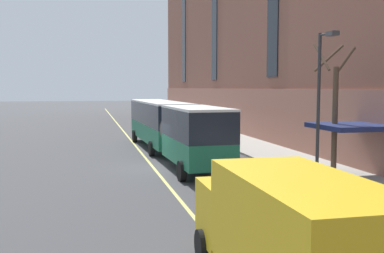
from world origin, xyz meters
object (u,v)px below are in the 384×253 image
at_px(parked_car_white_0, 174,123).
at_px(parked_car_white_1, 212,138).
at_px(street_lamp, 321,90).
at_px(city_bus, 169,125).
at_px(parked_car_silver_3, 164,118).
at_px(street_tree_mid_block, 334,110).
at_px(box_truck, 286,230).

height_order(parked_car_white_0, parked_car_white_1, same).
bearing_deg(street_lamp, parked_car_white_0, 94.11).
relative_size(city_bus, parked_car_white_1, 4.50).
bearing_deg(parked_car_white_1, parked_car_silver_3, 89.89).
relative_size(parked_car_white_1, street_lamp, 0.63).
relative_size(parked_car_silver_3, street_lamp, 0.62).
bearing_deg(street_tree_mid_block, parked_car_silver_3, 94.99).
height_order(parked_car_silver_3, box_truck, box_truck).
relative_size(parked_car_white_0, parked_car_silver_3, 1.12).
relative_size(city_bus, box_truck, 2.84).
bearing_deg(city_bus, parked_car_silver_3, 81.37).
height_order(city_bus, box_truck, city_bus).
xyz_separation_m(city_bus, street_tree_mid_block, (6.67, -9.16, 1.35)).
bearing_deg(street_lamp, city_bus, 117.96).
distance_m(city_bus, street_lamp, 11.73).
distance_m(parked_car_white_0, street_lamp, 26.97).
height_order(city_bus, parked_car_silver_3, city_bus).
height_order(parked_car_white_1, street_lamp, street_lamp).
xyz_separation_m(parked_car_white_0, street_lamp, (1.92, -26.67, 3.58)).
xyz_separation_m(city_bus, street_lamp, (5.39, -10.16, 2.33)).
relative_size(parked_car_white_1, parked_car_silver_3, 1.02).
bearing_deg(parked_car_white_0, parked_car_silver_3, 88.20).
relative_size(parked_car_white_1, street_tree_mid_block, 0.66).
bearing_deg(box_truck, parked_car_white_1, 77.88).
bearing_deg(parked_car_white_1, street_tree_mid_block, -75.69).
distance_m(box_truck, street_lamp, 13.10).
xyz_separation_m(parked_car_silver_3, street_lamp, (1.66, -34.70, 3.58)).
bearing_deg(parked_car_white_0, parked_car_white_1, -89.14).
bearing_deg(parked_car_white_0, city_bus, -101.88).
xyz_separation_m(street_tree_mid_block, street_lamp, (-1.28, -0.99, 0.98)).
bearing_deg(city_bus, street_tree_mid_block, -53.94).
xyz_separation_m(city_bus, parked_car_silver_3, (3.73, 24.54, -1.26)).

